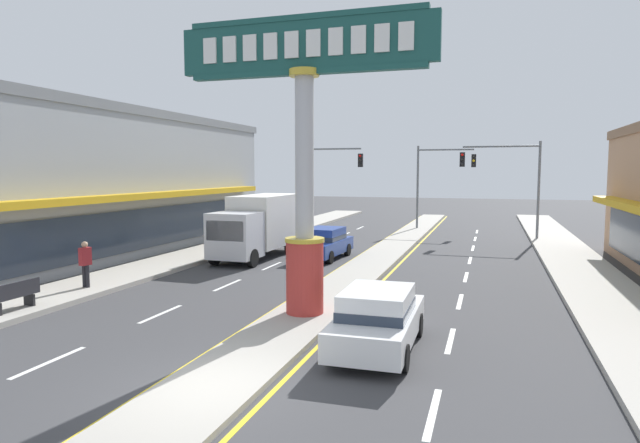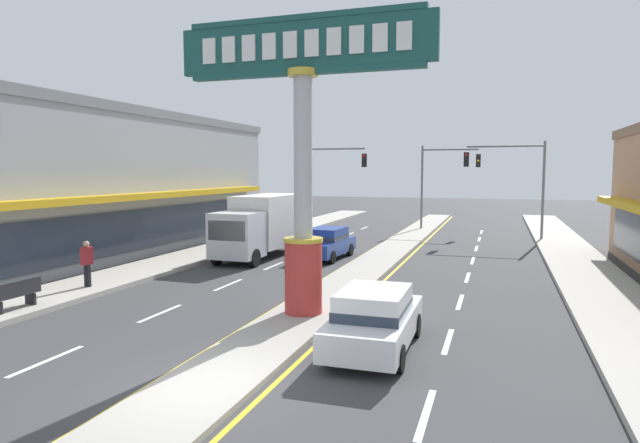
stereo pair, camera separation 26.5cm
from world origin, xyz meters
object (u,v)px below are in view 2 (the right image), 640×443
at_px(district_sign, 303,152).
at_px(box_truck_far_right_lane, 262,224).
at_px(traffic_light_median_far, 443,173).
at_px(storefront_left, 100,182).
at_px(traffic_light_left_side, 325,173).
at_px(street_bench, 16,294).
at_px(sedan_near_left_lane, 374,319).
at_px(traffic_light_right_side, 513,173).
at_px(pedestrian_far_side, 87,261).
at_px(sedan_near_right_lane, 326,243).

xyz_separation_m(district_sign, box_truck_far_right_lane, (-5.95, 10.06, -3.22)).
height_order(traffic_light_median_far, box_truck_far_right_lane, traffic_light_median_far).
height_order(storefront_left, traffic_light_left_side, storefront_left).
distance_m(district_sign, box_truck_far_right_lane, 12.12).
bearing_deg(street_bench, traffic_light_left_side, 85.03).
bearing_deg(traffic_light_left_side, sedan_near_left_lane, -69.48).
height_order(traffic_light_right_side, street_bench, traffic_light_right_side).
distance_m(storefront_left, box_truck_far_right_lane, 9.40).
distance_m(street_bench, pedestrian_far_side, 3.37).
relative_size(sedan_near_left_lane, street_bench, 2.70).
height_order(traffic_light_median_far, pedestrian_far_side, traffic_light_median_far).
distance_m(storefront_left, sedan_near_left_lane, 21.33).
height_order(storefront_left, box_truck_far_right_lane, storefront_left).
relative_size(storefront_left, sedan_near_left_lane, 5.75).
distance_m(sedan_near_left_lane, pedestrian_far_side, 11.72).
bearing_deg(storefront_left, traffic_light_left_side, 54.59).
distance_m(traffic_light_left_side, sedan_near_left_lane, 25.71).
relative_size(sedan_near_right_lane, box_truck_far_right_lane, 0.63).
bearing_deg(street_bench, traffic_light_median_far, 70.48).
distance_m(sedan_near_right_lane, street_bench, 14.32).
xyz_separation_m(traffic_light_left_side, sedan_near_left_lane, (8.93, -23.86, -3.46)).
xyz_separation_m(traffic_light_left_side, pedestrian_far_side, (-2.37, -20.79, -3.13)).
relative_size(storefront_left, traffic_light_left_side, 4.00).
height_order(storefront_left, sedan_near_right_lane, storefront_left).
bearing_deg(traffic_light_right_side, storefront_left, -150.97).
relative_size(traffic_light_median_far, sedan_near_right_lane, 1.41).
bearing_deg(traffic_light_median_far, street_bench, -109.52).
height_order(box_truck_far_right_lane, street_bench, box_truck_far_right_lane).
bearing_deg(district_sign, pedestrian_far_side, 174.77).
bearing_deg(traffic_light_right_side, box_truck_far_right_lane, -138.08).
xyz_separation_m(traffic_light_left_side, sedan_near_right_lane, (3.59, -10.97, -3.46)).
relative_size(traffic_light_left_side, pedestrian_far_side, 3.72).
bearing_deg(pedestrian_far_side, traffic_light_left_side, 83.50).
relative_size(traffic_light_median_far, pedestrian_far_side, 3.72).
relative_size(district_sign, storefront_left, 0.35).
bearing_deg(storefront_left, street_bench, -60.17).
bearing_deg(district_sign, street_bench, -163.15).
bearing_deg(sedan_near_left_lane, storefront_left, 147.15).
height_order(traffic_light_right_side, traffic_light_median_far, same).
height_order(sedan_near_right_lane, street_bench, sedan_near_right_lane).
height_order(traffic_light_median_far, sedan_near_right_lane, traffic_light_median_far).
bearing_deg(traffic_light_left_side, street_bench, -94.97).
xyz_separation_m(storefront_left, traffic_light_median_far, (16.59, 16.13, 0.43)).
bearing_deg(traffic_light_right_side, sedan_near_right_lane, -130.63).
distance_m(traffic_light_median_far, sedan_near_right_lane, 15.66).
bearing_deg(traffic_light_left_side, sedan_near_right_lane, -71.88).
height_order(traffic_light_left_side, pedestrian_far_side, traffic_light_left_side).
distance_m(box_truck_far_right_lane, pedestrian_far_side, 9.67).
bearing_deg(sedan_near_left_lane, traffic_light_right_side, 81.25).
xyz_separation_m(box_truck_far_right_lane, pedestrian_far_side, (-2.68, -9.27, -0.57)).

